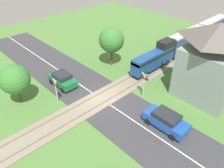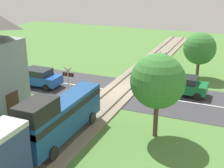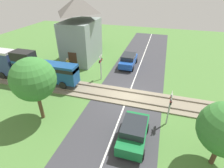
{
  "view_description": "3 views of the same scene",
  "coord_description": "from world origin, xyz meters",
  "px_view_note": "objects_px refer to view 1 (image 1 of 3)",
  "views": [
    {
      "loc": [
        13.93,
        -11.76,
        14.12
      ],
      "look_at": [
        0.0,
        1.55,
        1.2
      ],
      "focal_mm": 35.0,
      "sensor_mm": 36.0,
      "label": 1
    },
    {
      "loc": [
        -8.86,
        22.39,
        9.39
      ],
      "look_at": [
        0.0,
        1.55,
        1.2
      ],
      "focal_mm": 50.0,
      "sensor_mm": 36.0,
      "label": 2
    },
    {
      "loc": [
        -13.49,
        -2.45,
        9.51
      ],
      "look_at": [
        0.0,
        1.55,
        1.2
      ],
      "focal_mm": 28.0,
      "sensor_mm": 36.0,
      "label": 3
    }
  ],
  "objects_px": {
    "crossing_signal_east_approach": "(144,82)",
    "pedestrian_by_station": "(173,77)",
    "car_near_crossing": "(62,79)",
    "car_far_side": "(166,120)",
    "crossing_signal_west_approach": "(56,88)",
    "station_building": "(210,65)",
    "train": "(188,40)"
  },
  "relations": [
    {
      "from": "train",
      "to": "crossing_signal_west_approach",
      "type": "xyz_separation_m",
      "value": [
        -2.64,
        -20.35,
        -0.04
      ]
    },
    {
      "from": "car_far_side",
      "to": "crossing_signal_east_approach",
      "type": "xyz_separation_m",
      "value": [
        -4.34,
        2.16,
        1.03
      ]
    },
    {
      "from": "car_far_side",
      "to": "crossing_signal_west_approach",
      "type": "height_order",
      "value": "crossing_signal_west_approach"
    },
    {
      "from": "train",
      "to": "pedestrian_by_station",
      "type": "bearing_deg",
      "value": -68.91
    },
    {
      "from": "car_near_crossing",
      "to": "crossing_signal_east_approach",
      "type": "bearing_deg",
      "value": 33.33
    },
    {
      "from": "car_near_crossing",
      "to": "car_far_side",
      "type": "height_order",
      "value": "same"
    },
    {
      "from": "car_near_crossing",
      "to": "car_far_side",
      "type": "relative_size",
      "value": 0.9
    },
    {
      "from": "car_near_crossing",
      "to": "station_building",
      "type": "height_order",
      "value": "station_building"
    },
    {
      "from": "crossing_signal_east_approach",
      "to": "pedestrian_by_station",
      "type": "relative_size",
      "value": 1.66
    },
    {
      "from": "station_building",
      "to": "crossing_signal_west_approach",
      "type": "bearing_deg",
      "value": -130.3
    },
    {
      "from": "car_far_side",
      "to": "pedestrian_by_station",
      "type": "xyz_separation_m",
      "value": [
        -3.63,
        6.6,
        -0.03
      ]
    },
    {
      "from": "train",
      "to": "station_building",
      "type": "bearing_deg",
      "value": -51.51
    },
    {
      "from": "train",
      "to": "crossing_signal_west_approach",
      "type": "bearing_deg",
      "value": -97.4
    },
    {
      "from": "pedestrian_by_station",
      "to": "crossing_signal_west_approach",
      "type": "bearing_deg",
      "value": -117.28
    },
    {
      "from": "station_building",
      "to": "crossing_signal_east_approach",
      "type": "bearing_deg",
      "value": -136.1
    },
    {
      "from": "car_far_side",
      "to": "crossing_signal_west_approach",
      "type": "relative_size",
      "value": 1.41
    },
    {
      "from": "car_far_side",
      "to": "station_building",
      "type": "xyz_separation_m",
      "value": [
        0.08,
        6.42,
        3.15
      ]
    },
    {
      "from": "car_near_crossing",
      "to": "crossing_signal_east_approach",
      "type": "xyz_separation_m",
      "value": [
        7.66,
        5.04,
        1.03
      ]
    },
    {
      "from": "station_building",
      "to": "car_near_crossing",
      "type": "bearing_deg",
      "value": -142.43
    },
    {
      "from": "pedestrian_by_station",
      "to": "train",
      "type": "bearing_deg",
      "value": 111.09
    },
    {
      "from": "car_near_crossing",
      "to": "crossing_signal_east_approach",
      "type": "relative_size",
      "value": 1.26
    },
    {
      "from": "car_far_side",
      "to": "car_near_crossing",
      "type": "bearing_deg",
      "value": -166.51
    },
    {
      "from": "train",
      "to": "crossing_signal_east_approach",
      "type": "height_order",
      "value": "train"
    },
    {
      "from": "crossing_signal_west_approach",
      "to": "pedestrian_by_station",
      "type": "relative_size",
      "value": 1.66
    },
    {
      "from": "car_near_crossing",
      "to": "car_far_side",
      "type": "bearing_deg",
      "value": 13.49
    },
    {
      "from": "car_far_side",
      "to": "pedestrian_by_station",
      "type": "bearing_deg",
      "value": 118.8
    },
    {
      "from": "car_near_crossing",
      "to": "train",
      "type": "bearing_deg",
      "value": 74.59
    },
    {
      "from": "crossing_signal_west_approach",
      "to": "car_far_side",
      "type": "bearing_deg",
      "value": 27.61
    },
    {
      "from": "crossing_signal_west_approach",
      "to": "pedestrian_by_station",
      "type": "xyz_separation_m",
      "value": [
        6.0,
        11.64,
        -1.06
      ]
    },
    {
      "from": "car_far_side",
      "to": "crossing_signal_east_approach",
      "type": "relative_size",
      "value": 1.41
    },
    {
      "from": "crossing_signal_east_approach",
      "to": "station_building",
      "type": "bearing_deg",
      "value": 43.9
    },
    {
      "from": "crossing_signal_west_approach",
      "to": "station_building",
      "type": "height_order",
      "value": "station_building"
    }
  ]
}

